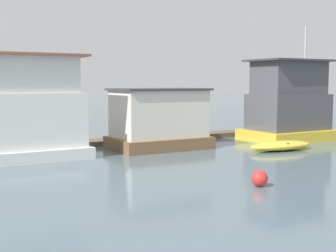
{
  "coord_description": "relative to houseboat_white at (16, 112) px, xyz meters",
  "views": [
    {
      "loc": [
        -12.91,
        -23.9,
        3.91
      ],
      "look_at": [
        0.0,
        -1.0,
        1.4
      ],
      "focal_mm": 50.0,
      "sensor_mm": 36.0,
      "label": 1
    }
  ],
  "objects": [
    {
      "name": "houseboat_yellow",
      "position": [
        17.64,
        -0.41,
        -0.0
      ],
      "size": [
        5.74,
        4.06,
        7.63
      ],
      "color": "gold",
      "rests_on": "ground_plane"
    },
    {
      "name": "ground_plane",
      "position": [
        8.13,
        0.18,
        -2.4
      ],
      "size": [
        200.0,
        200.0,
        0.0
      ],
      "primitive_type": "plane",
      "color": "slate"
    },
    {
      "name": "dock_walkway",
      "position": [
        8.13,
        3.46,
        -2.25
      ],
      "size": [
        33.8,
        1.68,
        0.3
      ],
      "primitive_type": "cube",
      "color": "brown",
      "rests_on": "ground_plane"
    },
    {
      "name": "houseboat_brown",
      "position": [
        8.11,
        0.24,
        -0.71
      ],
      "size": [
        5.53,
        3.69,
        3.51
      ],
      "color": "brown",
      "rests_on": "ground_plane"
    },
    {
      "name": "houseboat_white",
      "position": [
        0.0,
        0.0,
        0.0
      ],
      "size": [
        7.01,
        3.22,
        5.27
      ],
      "color": "white",
      "rests_on": "ground_plane"
    },
    {
      "name": "dinghy_yellow",
      "position": [
        13.78,
        -3.91,
        -2.14
      ],
      "size": [
        4.16,
        1.71,
        0.54
      ],
      "color": "yellow",
      "rests_on": "ground_plane"
    },
    {
      "name": "mooring_post_far_right",
      "position": [
        11.05,
        2.37,
        -1.72
      ],
      "size": [
        0.32,
        0.32,
        1.37
      ],
      "primitive_type": "cylinder",
      "color": "brown",
      "rests_on": "ground_plane"
    },
    {
      "name": "buoy_red",
      "position": [
        6.63,
        -10.45,
        -2.09
      ],
      "size": [
        0.62,
        0.62,
        0.62
      ],
      "primitive_type": "sphere",
      "color": "red",
      "rests_on": "ground_plane"
    }
  ]
}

